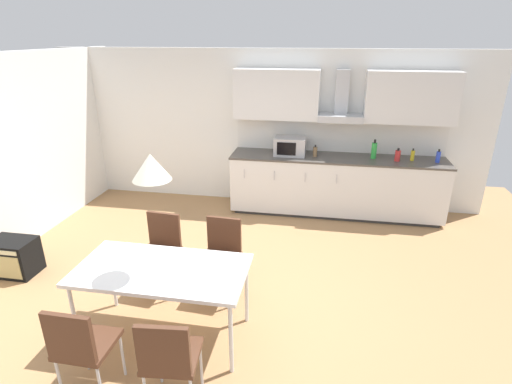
% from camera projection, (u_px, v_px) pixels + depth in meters
% --- Properties ---
extents(ground_plane, '(8.81, 8.27, 0.02)m').
position_uv_depth(ground_plane, '(225.00, 294.00, 4.46)').
color(ground_plane, '#9E754C').
extents(wall_back, '(7.04, 0.10, 2.50)m').
position_uv_depth(wall_back, '(264.00, 129.00, 6.57)').
color(wall_back, white).
rests_on(wall_back, ground_plane).
extents(kitchen_counter, '(3.29, 0.68, 0.93)m').
position_uv_depth(kitchen_counter, '(335.00, 185.00, 6.32)').
color(kitchen_counter, '#333333').
rests_on(kitchen_counter, ground_plane).
extents(backsplash_tile, '(3.27, 0.02, 0.49)m').
position_uv_depth(backsplash_tile, '(338.00, 137.00, 6.34)').
color(backsplash_tile, silver).
rests_on(backsplash_tile, kitchen_counter).
extents(upper_wall_cabinets, '(3.27, 0.40, 0.75)m').
position_uv_depth(upper_wall_cabinets, '(342.00, 97.00, 5.96)').
color(upper_wall_cabinets, silver).
extents(microwave, '(0.48, 0.35, 0.28)m').
position_uv_depth(microwave, '(290.00, 146.00, 6.21)').
color(microwave, '#ADADB2').
rests_on(microwave, kitchen_counter).
extents(bottle_brown, '(0.06, 0.06, 0.18)m').
position_uv_depth(bottle_brown, '(315.00, 152.00, 6.15)').
color(bottle_brown, brown).
rests_on(bottle_brown, kitchen_counter).
extents(bottle_yellow, '(0.06, 0.06, 0.19)m').
position_uv_depth(bottle_yellow, '(413.00, 155.00, 5.95)').
color(bottle_yellow, yellow).
rests_on(bottle_yellow, kitchen_counter).
extents(bottle_red, '(0.08, 0.08, 0.19)m').
position_uv_depth(bottle_red, '(398.00, 156.00, 5.93)').
color(bottle_red, red).
rests_on(bottle_red, kitchen_counter).
extents(bottle_blue, '(0.06, 0.06, 0.20)m').
position_uv_depth(bottle_blue, '(438.00, 157.00, 5.86)').
color(bottle_blue, blue).
rests_on(bottle_blue, kitchen_counter).
extents(bottle_green, '(0.08, 0.08, 0.29)m').
position_uv_depth(bottle_green, '(374.00, 150.00, 6.04)').
color(bottle_green, green).
rests_on(bottle_green, kitchen_counter).
extents(dining_table, '(1.54, 0.78, 0.74)m').
position_uv_depth(dining_table, '(162.00, 273.00, 3.59)').
color(dining_table, white).
rests_on(dining_table, ground_plane).
extents(chair_far_left, '(0.43, 0.43, 0.87)m').
position_uv_depth(chair_far_left, '(161.00, 244.00, 4.41)').
color(chair_far_left, '#4C2D1E').
rests_on(chair_far_left, ground_plane).
extents(chair_far_right, '(0.42, 0.42, 0.87)m').
position_uv_depth(chair_far_right, '(222.00, 250.00, 4.30)').
color(chair_far_right, '#4C2D1E').
rests_on(chair_far_right, ground_plane).
extents(chair_near_left, '(0.40, 0.40, 0.87)m').
position_uv_depth(chair_near_left, '(80.00, 343.00, 3.00)').
color(chair_near_left, '#4C2D1E').
rests_on(chair_near_left, ground_plane).
extents(chair_near_right, '(0.44, 0.44, 0.87)m').
position_uv_depth(chair_near_right, '(169.00, 355.00, 2.89)').
color(chair_near_right, '#4C2D1E').
rests_on(chair_near_right, ground_plane).
extents(guitar_amp, '(0.52, 0.37, 0.44)m').
position_uv_depth(guitar_amp, '(14.00, 257.00, 4.77)').
color(guitar_amp, black).
rests_on(guitar_amp, ground_plane).
extents(pendant_lamp, '(0.32, 0.32, 0.22)m').
position_uv_depth(pendant_lamp, '(151.00, 167.00, 3.22)').
color(pendant_lamp, silver).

